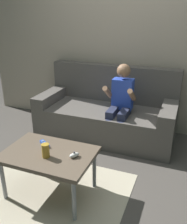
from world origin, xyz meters
TOP-DOWN VIEW (x-y plane):
  - ground_plane at (0.00, 0.00)m, footprint 8.91×8.91m
  - wall_back at (0.00, 1.55)m, footprint 4.46×0.05m
  - couch at (-0.20, 1.16)m, footprint 1.76×0.80m
  - person_seated_on_couch at (0.03, 0.97)m, footprint 0.35×0.43m
  - coffee_table at (-0.30, -0.17)m, footprint 0.79×0.54m
  - area_rug at (-0.30, -0.17)m, footprint 1.39×1.09m
  - game_remote_blue_near_edge at (-0.40, -0.06)m, footprint 0.14×0.11m
  - nunchuk_white at (-0.05, -0.15)m, footprint 0.09×0.10m
  - soda_can at (-0.28, -0.23)m, footprint 0.07×0.07m

SIDE VIEW (x-z plane):
  - ground_plane at x=0.00m, z-range 0.00..0.00m
  - area_rug at x=-0.30m, z-range 0.00..0.01m
  - couch at x=-0.20m, z-range -0.15..0.75m
  - coffee_table at x=-0.30m, z-range 0.17..0.60m
  - game_remote_blue_near_edge at x=-0.40m, z-range 0.43..0.45m
  - nunchuk_white at x=-0.05m, z-range 0.42..0.47m
  - soda_can at x=-0.28m, z-range 0.43..0.55m
  - person_seated_on_couch at x=0.03m, z-range 0.06..1.06m
  - wall_back at x=0.00m, z-range 0.00..2.50m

